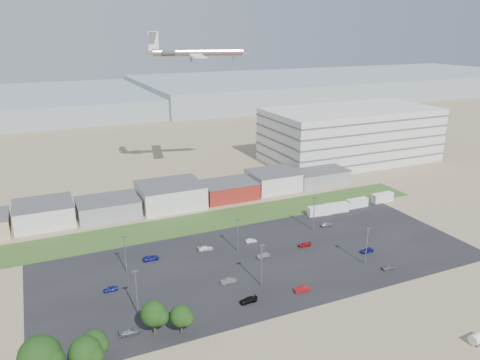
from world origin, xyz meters
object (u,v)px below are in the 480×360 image
box_trailer_a (320,211)px  parked_car_8 (327,224)px  parked_car_9 (151,258)px  parked_car_12 (304,245)px  airliner (198,52)px  parked_car_3 (248,300)px  parked_car_7 (263,255)px  parked_car_10 (130,332)px  parked_car_11 (251,241)px  parked_car_2 (388,267)px  parked_car_5 (111,289)px  parked_car_6 (206,248)px  parked_car_0 (367,250)px  parked_car_4 (228,281)px  parked_car_13 (302,289)px  storage_tank_nw (479,338)px

box_trailer_a → parked_car_8: bearing=-103.4°
parked_car_9 → parked_car_12: (42.86, -10.09, -0.05)m
airliner → parked_car_12: (7.50, -66.60, -51.44)m
box_trailer_a → parked_car_3: size_ratio=1.95×
box_trailer_a → parked_car_7: box_trailer_a is taller
parked_car_7 → parked_car_10: (-40.86, -19.14, 0.04)m
parked_car_11 → parked_car_2: bearing=-132.1°
parked_car_10 → parked_car_5: bearing=5.4°
parked_car_7 → parked_car_3: bearing=-38.6°
parked_car_3 → parked_car_6: (0.36, 29.20, 0.02)m
parked_car_5 → parked_car_11: (42.69, 10.35, -0.05)m
airliner → parked_car_12: bearing=-71.5°
parked_car_0 → parked_car_12: bearing=-134.6°
parked_car_2 → parked_car_7: bearing=-124.2°
box_trailer_a → parked_car_10: 82.40m
parked_car_4 → parked_car_7: size_ratio=1.10×
parked_car_6 → parked_car_13: (13.47, -30.25, 0.01)m
storage_tank_nw → parked_car_6: (-35.60, 61.67, -0.63)m
box_trailer_a → parked_car_10: box_trailer_a is taller
airliner → parked_car_5: airliner is taller
parked_car_6 → parked_car_10: bearing=142.7°
parked_car_3 → parked_car_11: parked_car_3 is taller
parked_car_13 → parked_car_11: bearing=-175.8°
storage_tank_nw → parked_car_11: size_ratio=1.28×
parked_car_7 → parked_car_13: bearing=-1.5°
airliner → parked_car_13: 101.61m
parked_car_0 → parked_car_5: (-69.76, 9.01, 0.03)m
box_trailer_a → parked_car_5: (-73.26, -20.21, -0.97)m
storage_tank_nw → box_trailer_a: (9.10, 70.94, 0.29)m
parked_car_3 → parked_car_0: bearing=100.2°
parked_car_0 → parked_car_4: bearing=-98.5°
parked_car_7 → parked_car_11: bearing=170.7°
storage_tank_nw → parked_car_7: 55.82m
parked_car_12 → parked_car_13: size_ratio=0.97×
box_trailer_a → parked_car_0: size_ratio=2.04×
airliner → parked_car_5: 98.04m
airliner → parked_car_6: 79.35m
parked_car_0 → parked_car_10: size_ratio=0.92×
airliner → parked_car_6: size_ratio=9.43×
parked_car_7 → parked_car_13: size_ratio=0.93×
parked_car_3 → parked_car_8: size_ratio=1.11×
parked_car_0 → parked_car_4: parked_car_4 is taller
parked_car_3 → parked_car_8: bearing=122.7°
parked_car_11 → parked_car_13: 29.66m
parked_car_10 → parked_car_13: (41.33, -0.48, 0.01)m
parked_car_7 → parked_car_8: size_ratio=0.95×
parked_car_8 → parked_car_13: 41.17m
parked_car_13 → parked_car_12: bearing=152.2°
parked_car_0 → airliner: bearing=-172.0°
parked_car_5 → parked_car_9: (12.84, 11.66, 0.02)m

